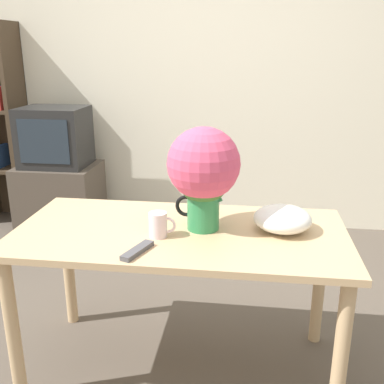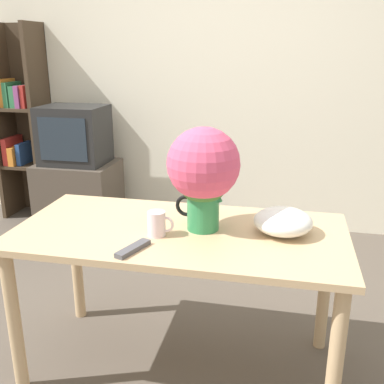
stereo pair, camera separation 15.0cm
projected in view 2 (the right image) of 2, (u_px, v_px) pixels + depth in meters
ground_plane at (148, 361)px, 2.25m from camera, size 12.00×12.00×0.00m
wall_back at (216, 73)px, 3.69m from camera, size 8.00×0.05×2.60m
table at (180, 250)px, 2.03m from camera, size 1.47×0.72×0.72m
flower_vase at (203, 171)px, 1.93m from camera, size 0.32×0.32×0.46m
coffee_mug at (157, 224)px, 1.92m from camera, size 0.12×0.08×0.11m
white_bowl at (283, 221)px, 1.95m from camera, size 0.26×0.26×0.11m
remote_control at (133, 249)px, 1.79m from camera, size 0.10×0.18×0.02m
tv_stand at (80, 196)px, 3.81m from camera, size 0.63×0.49×0.59m
tv_set at (74, 135)px, 3.65m from camera, size 0.51×0.41×0.47m
bookshelf at (23, 123)px, 4.01m from camera, size 0.41×0.34×1.71m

